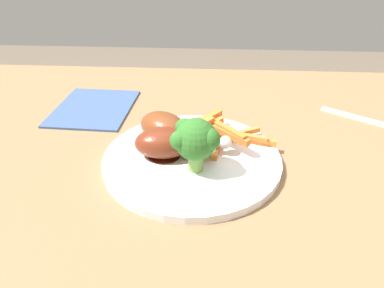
# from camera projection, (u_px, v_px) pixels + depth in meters

# --- Properties ---
(dining_table) EXTENTS (1.18, 0.72, 0.73)m
(dining_table) POSITION_uv_depth(u_px,v_px,m) (158.00, 197.00, 0.62)
(dining_table) COLOR #8E6B47
(dining_table) RESTS_ON ground_plane
(dinner_plate) EXTENTS (0.26, 0.26, 0.01)m
(dinner_plate) POSITION_uv_depth(u_px,v_px,m) (192.00, 159.00, 0.52)
(dinner_plate) COLOR white
(dinner_plate) RESTS_ON dining_table
(broccoli_floret_front) EXTENTS (0.07, 0.06, 0.08)m
(broccoli_floret_front) POSITION_uv_depth(u_px,v_px,m) (196.00, 140.00, 0.46)
(broccoli_floret_front) COLOR #7FB050
(broccoli_floret_front) RESTS_ON dinner_plate
(carrot_fries_pile) EXTENTS (0.16, 0.12, 0.04)m
(carrot_fries_pile) POSITION_uv_depth(u_px,v_px,m) (218.00, 132.00, 0.55)
(carrot_fries_pile) COLOR orange
(carrot_fries_pile) RESTS_ON dinner_plate
(chicken_drumstick_near) EXTENTS (0.14, 0.06, 0.04)m
(chicken_drumstick_near) POSITION_uv_depth(u_px,v_px,m) (167.00, 143.00, 0.51)
(chicken_drumstick_near) COLOR #4E1A0E
(chicken_drumstick_near) RESTS_ON dinner_plate
(chicken_drumstick_far) EXTENTS (0.13, 0.11, 0.05)m
(chicken_drumstick_far) POSITION_uv_depth(u_px,v_px,m) (166.00, 129.00, 0.54)
(chicken_drumstick_far) COLOR #552311
(chicken_drumstick_far) RESTS_ON dinner_plate
(fork) EXTENTS (0.16, 0.12, 0.00)m
(fork) POSITION_uv_depth(u_px,v_px,m) (374.00, 123.00, 0.63)
(fork) COLOR silver
(fork) RESTS_ON dining_table
(napkin) EXTENTS (0.15, 0.18, 0.00)m
(napkin) POSITION_uv_depth(u_px,v_px,m) (94.00, 108.00, 0.68)
(napkin) COLOR #3D5684
(napkin) RESTS_ON dining_table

